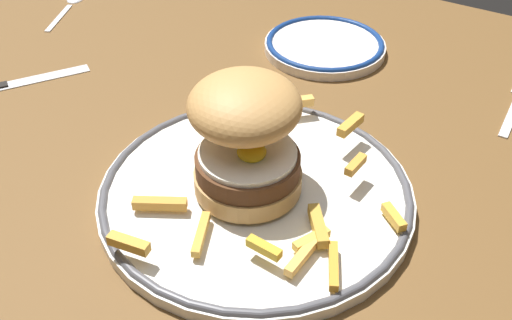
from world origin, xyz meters
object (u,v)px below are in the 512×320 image
at_px(knife, 3,84).
at_px(burger, 246,135).
at_px(spoon, 72,1).
at_px(dinner_plate, 256,191).
at_px(side_plate, 325,45).

bearing_deg(knife, burger, -0.66).
bearing_deg(spoon, dinner_plate, -25.19).
distance_m(dinner_plate, knife, 0.37).
height_order(burger, side_plate, burger).
xyz_separation_m(side_plate, spoon, (-0.40, -0.07, -0.00)).
xyz_separation_m(burger, side_plate, (-0.07, 0.29, -0.06)).
relative_size(knife, spoon, 1.27).
xyz_separation_m(burger, spoon, (-0.47, 0.22, -0.06)).
height_order(side_plate, knife, side_plate).
bearing_deg(spoon, burger, -25.55).
bearing_deg(side_plate, burger, -77.25).
height_order(dinner_plate, spoon, dinner_plate).
xyz_separation_m(knife, spoon, (-0.11, 0.22, 0.00)).
bearing_deg(spoon, knife, -63.07).
bearing_deg(dinner_plate, knife, 179.08).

